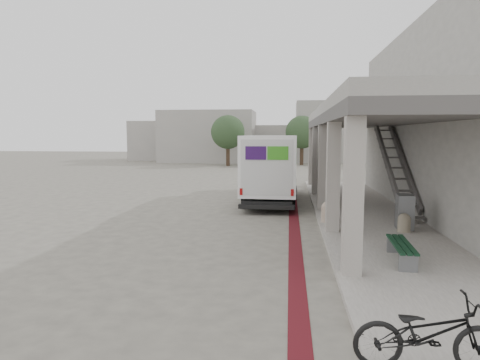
# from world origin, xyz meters

# --- Properties ---
(ground) EXTENTS (120.00, 120.00, 0.00)m
(ground) POSITION_xyz_m (0.00, 0.00, 0.00)
(ground) COLOR #615B53
(ground) RESTS_ON ground
(bike_lane_stripe) EXTENTS (0.35, 40.00, 0.01)m
(bike_lane_stripe) POSITION_xyz_m (1.00, 2.00, 0.01)
(bike_lane_stripe) COLOR #511017
(bike_lane_stripe) RESTS_ON ground
(sidewalk) EXTENTS (4.40, 28.00, 0.12)m
(sidewalk) POSITION_xyz_m (4.00, 0.00, 0.06)
(sidewalk) COLOR gray
(sidewalk) RESTS_ON ground
(transit_building) EXTENTS (7.60, 17.00, 7.00)m
(transit_building) POSITION_xyz_m (6.83, 4.50, 3.40)
(transit_building) COLOR gray
(transit_building) RESTS_ON ground
(distant_backdrop) EXTENTS (28.00, 10.00, 6.50)m
(distant_backdrop) POSITION_xyz_m (-2.84, 35.89, 2.70)
(distant_backdrop) COLOR #989590
(distant_backdrop) RESTS_ON ground
(tree_left) EXTENTS (3.20, 3.20, 4.80)m
(tree_left) POSITION_xyz_m (-5.00, 28.00, 3.18)
(tree_left) COLOR #38281C
(tree_left) RESTS_ON ground
(tree_mid) EXTENTS (3.20, 3.20, 4.80)m
(tree_mid) POSITION_xyz_m (2.00, 30.00, 3.18)
(tree_mid) COLOR #38281C
(tree_mid) RESTS_ON ground
(tree_right) EXTENTS (3.20, 3.20, 4.80)m
(tree_right) POSITION_xyz_m (10.00, 29.00, 3.18)
(tree_right) COLOR #38281C
(tree_right) RESTS_ON ground
(fedex_truck) EXTENTS (2.22, 6.86, 2.92)m
(fedex_truck) POSITION_xyz_m (0.03, 6.57, 1.55)
(fedex_truck) COLOR black
(fedex_truck) RESTS_ON ground
(bench) EXTENTS (0.49, 1.81, 0.42)m
(bench) POSITION_xyz_m (3.34, -2.50, 0.42)
(bench) COLOR slate
(bench) RESTS_ON sidewalk
(bollard_near) EXTENTS (0.37, 0.37, 0.55)m
(bollard_near) POSITION_xyz_m (4.18, 0.57, 0.39)
(bollard_near) COLOR gray
(bollard_near) RESTS_ON sidewalk
(bollard_far) EXTENTS (0.45, 0.45, 0.67)m
(bollard_far) POSITION_xyz_m (2.10, 1.82, 0.46)
(bollard_far) COLOR tan
(bollard_far) RESTS_ON sidewalk
(utility_cabinet) EXTENTS (0.52, 0.66, 1.04)m
(utility_cabinet) POSITION_xyz_m (4.30, 1.00, 0.64)
(utility_cabinet) COLOR slate
(utility_cabinet) RESTS_ON sidewalk
(bicycle_black) EXTENTS (1.77, 0.64, 0.93)m
(bicycle_black) POSITION_xyz_m (2.50, -7.08, 0.58)
(bicycle_black) COLOR black
(bicycle_black) RESTS_ON sidewalk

